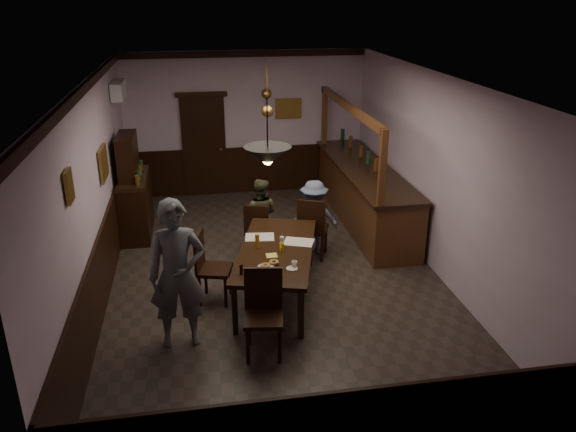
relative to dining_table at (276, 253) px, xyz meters
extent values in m
cube|color=#2D2621|center=(0.06, 0.61, -0.69)|extent=(5.00, 8.00, 0.01)
cube|color=white|center=(0.06, 0.61, 2.31)|extent=(5.00, 8.00, 0.01)
cube|color=#BFA4BD|center=(0.06, 4.61, 0.81)|extent=(5.00, 0.01, 3.00)
cube|color=#BFA4BD|center=(0.06, -3.39, 0.81)|extent=(5.00, 0.01, 3.00)
cube|color=#BFA4BD|center=(-2.44, 0.61, 0.81)|extent=(0.01, 8.00, 3.00)
cube|color=#BFA4BD|center=(2.56, 0.61, 0.81)|extent=(0.01, 8.00, 3.00)
cube|color=black|center=(0.00, 0.00, 0.03)|extent=(1.54, 2.38, 0.06)
cube|color=black|center=(-0.67, -0.88, -0.34)|extent=(0.07, 0.07, 0.69)
cube|color=black|center=(0.14, -1.09, -0.34)|extent=(0.07, 0.07, 0.69)
cube|color=black|center=(-0.14, 1.09, -0.34)|extent=(0.07, 0.07, 0.69)
cube|color=black|center=(0.67, 0.88, -0.34)|extent=(0.07, 0.07, 0.69)
cube|color=black|center=(-0.09, 1.42, -0.25)|extent=(0.50, 0.50, 0.05)
cube|color=black|center=(-0.14, 1.25, 0.00)|extent=(0.39, 0.16, 0.48)
cube|color=black|center=(0.12, 1.53, -0.48)|extent=(0.04, 0.04, 0.41)
cube|color=black|center=(-0.19, 1.62, -0.48)|extent=(0.04, 0.04, 0.41)
cube|color=black|center=(0.02, 1.22, -0.48)|extent=(0.04, 0.04, 0.41)
cube|color=black|center=(-0.29, 1.31, -0.48)|extent=(0.04, 0.04, 0.41)
cube|color=black|center=(0.78, 1.19, -0.19)|extent=(0.60, 0.60, 0.05)
cube|color=black|center=(0.71, 1.00, 0.10)|extent=(0.44, 0.21, 0.54)
cube|color=black|center=(1.03, 1.29, -0.45)|extent=(0.04, 0.04, 0.47)
cube|color=black|center=(0.68, 1.43, -0.45)|extent=(0.04, 0.04, 0.47)
cube|color=black|center=(0.89, 0.95, -0.45)|extent=(0.04, 0.04, 0.47)
cube|color=black|center=(0.54, 1.09, -0.45)|extent=(0.04, 0.04, 0.47)
cube|color=black|center=(-0.36, -1.35, -0.19)|extent=(0.52, 0.52, 0.05)
cube|color=black|center=(-0.33, -1.15, 0.10)|extent=(0.46, 0.11, 0.55)
cube|color=black|center=(-0.57, -1.51, -0.45)|extent=(0.04, 0.04, 0.47)
cube|color=black|center=(-0.20, -1.56, -0.45)|extent=(0.04, 0.04, 0.47)
cube|color=black|center=(-0.52, -1.14, -0.45)|extent=(0.04, 0.04, 0.47)
cube|color=black|center=(-0.15, -1.19, -0.45)|extent=(0.04, 0.04, 0.47)
cube|color=black|center=(-0.87, 0.03, -0.21)|extent=(0.55, 0.55, 0.05)
cube|color=black|center=(-1.07, 0.08, 0.08)|extent=(0.16, 0.44, 0.53)
cube|color=black|center=(-0.74, -0.19, -0.46)|extent=(0.04, 0.04, 0.46)
cube|color=black|center=(-0.65, 0.16, -0.46)|extent=(0.04, 0.04, 0.46)
cube|color=black|center=(-1.09, -0.10, -0.46)|extent=(0.04, 0.04, 0.46)
cube|color=black|center=(-1.00, 0.25, -0.46)|extent=(0.04, 0.04, 0.46)
imported|color=#575C63|center=(-1.34, -0.94, 0.26)|extent=(0.71, 0.48, 1.89)
imported|color=#424429|center=(-0.03, 1.61, -0.06)|extent=(0.73, 0.64, 1.25)
imported|color=slate|center=(0.84, 1.38, -0.06)|extent=(0.86, 0.56, 1.25)
cube|color=silver|center=(-0.18, 0.42, 0.07)|extent=(0.45, 0.35, 0.01)
cube|color=silver|center=(0.35, 0.16, 0.07)|extent=(0.50, 0.43, 0.01)
cube|color=#E3CD53|center=(-0.10, -0.21, 0.07)|extent=(0.18, 0.18, 0.00)
cylinder|color=white|center=(0.11, -0.64, 0.07)|extent=(0.15, 0.15, 0.01)
imported|color=white|center=(0.15, -0.60, 0.11)|extent=(0.10, 0.10, 0.07)
cylinder|color=white|center=(-0.22, -0.55, 0.07)|extent=(0.22, 0.22, 0.01)
torus|color=#C68C47|center=(-0.23, -0.56, 0.10)|extent=(0.13, 0.13, 0.04)
torus|color=#C68C47|center=(-0.11, -0.48, 0.10)|extent=(0.13, 0.13, 0.04)
cylinder|color=yellow|center=(0.06, -0.09, 0.12)|extent=(0.07, 0.07, 0.12)
cylinder|color=#BF721E|center=(-0.26, 0.08, 0.16)|extent=(0.06, 0.06, 0.20)
cylinder|color=silver|center=(0.09, 0.06, 0.14)|extent=(0.06, 0.06, 0.15)
cylinder|color=black|center=(-0.55, -0.68, 0.13)|extent=(0.04, 0.04, 0.14)
cube|color=black|center=(-2.14, 2.67, -0.19)|extent=(0.49, 1.38, 0.99)
cube|color=black|center=(-2.14, 2.67, 0.35)|extent=(0.47, 1.33, 0.08)
cube|color=black|center=(-2.19, 2.67, 0.75)|extent=(0.30, 0.89, 0.79)
cube|color=#442112|center=(2.06, 2.52, -0.17)|extent=(0.84, 3.94, 1.03)
cube|color=black|center=(2.04, 2.52, 0.37)|extent=(0.94, 4.03, 0.06)
cube|color=#442112|center=(1.68, 2.52, 1.52)|extent=(0.10, 3.85, 0.12)
cube|color=#442112|center=(1.68, 0.64, 0.96)|extent=(0.10, 0.10, 1.22)
cube|color=#442112|center=(1.68, 4.40, 0.96)|extent=(0.10, 0.10, 1.22)
cube|color=black|center=(-0.84, 4.56, 0.36)|extent=(0.90, 0.06, 2.10)
cube|color=white|center=(-2.32, 3.51, 1.76)|extent=(0.20, 0.85, 0.30)
cube|color=olive|center=(-2.40, -0.99, 1.46)|extent=(0.04, 0.28, 0.36)
cube|color=olive|center=(-2.40, 1.41, 1.01)|extent=(0.04, 0.62, 0.48)
cube|color=olive|center=(0.96, 4.57, 1.11)|extent=(0.55, 0.04, 0.42)
cylinder|color=black|center=(-0.21, -0.77, 1.98)|extent=(0.02, 0.02, 0.68)
cone|color=black|center=(-0.21, -0.77, 1.64)|extent=(0.56, 0.56, 0.22)
sphere|color=#FFD88C|center=(-0.21, -0.77, 1.59)|extent=(0.12, 0.12, 0.12)
cylinder|color=#BF8C3F|center=(0.16, 1.92, 1.96)|extent=(0.02, 0.02, 0.70)
cone|color=#BF8C3F|center=(0.16, 1.92, 1.61)|extent=(0.20, 0.20, 0.22)
sphere|color=#FFD88C|center=(0.16, 1.92, 1.56)|extent=(0.12, 0.12, 0.12)
cylinder|color=#BF8C3F|center=(0.36, 3.53, 1.96)|extent=(0.02, 0.02, 0.70)
cone|color=#BF8C3F|center=(0.36, 3.53, 1.61)|extent=(0.20, 0.20, 0.22)
sphere|color=#FFD88C|center=(0.36, 3.53, 1.56)|extent=(0.12, 0.12, 0.12)
camera|label=1|loc=(-1.04, -7.04, 3.43)|focal=35.00mm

